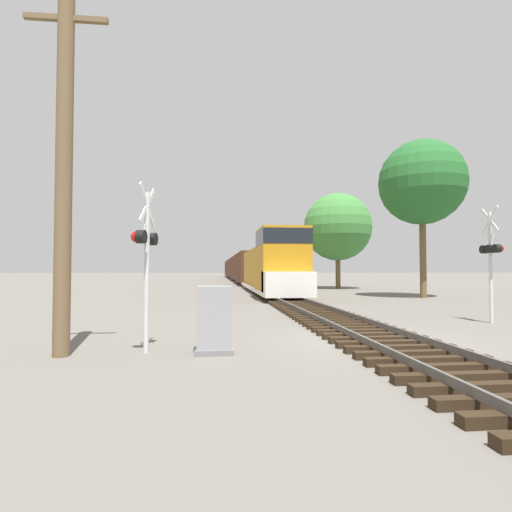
{
  "coord_description": "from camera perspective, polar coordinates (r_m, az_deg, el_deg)",
  "views": [
    {
      "loc": [
        -4.21,
        -10.22,
        1.89
      ],
      "look_at": [
        -2.39,
        7.11,
        2.46
      ],
      "focal_mm": 28.0,
      "sensor_mm": 36.0,
      "label": 1
    }
  ],
  "objects": [
    {
      "name": "freight_train",
      "position": [
        64.4,
        -2.25,
        -1.78
      ],
      "size": [
        2.92,
        86.19,
        4.42
      ],
      "color": "#B77A14",
      "rests_on": "ground"
    },
    {
      "name": "crossing_signal_near",
      "position": [
        9.43,
        -15.47,
        0.94
      ],
      "size": [
        0.49,
        1.01,
        3.82
      ],
      "rotation": [
        0.0,
        0.0,
        -1.77
      ],
      "color": "silver",
      "rests_on": "ground"
    },
    {
      "name": "utility_pole",
      "position": [
        9.91,
        -25.75,
        11.3
      ],
      "size": [
        1.8,
        0.35,
        8.07
      ],
      "color": "brown",
      "rests_on": "ground"
    },
    {
      "name": "rail_track_bed",
      "position": [
        11.19,
        16.48,
        -10.82
      ],
      "size": [
        2.6,
        160.0,
        0.31
      ],
      "color": "black",
      "rests_on": "ground"
    },
    {
      "name": "crossing_signal_far",
      "position": [
        16.28,
        30.57,
        0.31
      ],
      "size": [
        0.35,
        1.01,
        4.08
      ],
      "rotation": [
        0.0,
        0.0,
        1.53
      ],
      "color": "silver",
      "rests_on": "ground"
    },
    {
      "name": "ground_plane",
      "position": [
        11.21,
        16.48,
        -11.5
      ],
      "size": [
        400.0,
        400.0,
        0.0
      ],
      "primitive_type": "plane",
      "color": "#666059"
    },
    {
      "name": "tree_mid_background",
      "position": [
        39.71,
        11.6,
        4.08
      ],
      "size": [
        6.56,
        6.56,
        9.29
      ],
      "color": "brown",
      "rests_on": "ground"
    },
    {
      "name": "tree_far_right",
      "position": [
        29.08,
        22.62,
        9.64
      ],
      "size": [
        5.62,
        5.62,
        10.46
      ],
      "color": "brown",
      "rests_on": "ground"
    },
    {
      "name": "relay_cabinet",
      "position": [
        9.09,
        -5.97,
        -9.13
      ],
      "size": [
        0.85,
        0.59,
        1.51
      ],
      "color": "slate",
      "rests_on": "ground"
    }
  ]
}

